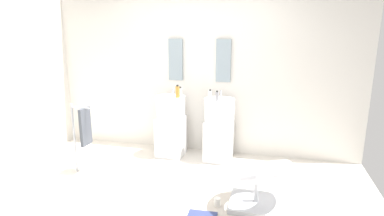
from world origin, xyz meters
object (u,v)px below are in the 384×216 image
Objects in this scene: pedestal_sink_left at (171,125)px; soap_bottle_grey at (217,96)px; soap_bottle_clear at (210,95)px; soap_bottle_white at (180,92)px; towel_rack at (84,128)px; magazine_navy at (202,216)px; lounge_chair at (257,177)px; coffee_mug at (217,202)px; pedestal_sink_right at (219,128)px; soap_bottle_amber at (178,92)px.

pedestal_sink_left is 0.90m from soap_bottle_grey.
soap_bottle_white is at bearing 169.75° from soap_bottle_clear.
towel_rack reaches higher than magazine_navy.
lounge_chair is (1.35, -1.20, -0.13)m from pedestal_sink_left.
soap_bottle_grey is (0.12, -0.09, 0.00)m from soap_bottle_clear.
lounge_chair is 7.87× the size of soap_bottle_clear.
coffee_mug is (0.95, -1.30, -0.43)m from pedestal_sink_left.
pedestal_sink_right is 0.53m from soap_bottle_grey.
pedestal_sink_left is 0.79m from soap_bottle_clear.
soap_bottle_clear is at bearing 122.96° from lounge_chair.
soap_bottle_white reaches higher than pedestal_sink_left.
pedestal_sink_right is 7.37× the size of soap_bottle_clear.
pedestal_sink_right is 11.57× the size of coffee_mug.
soap_bottle_amber is 1.31× the size of soap_bottle_grey.
lounge_chair is 1.15× the size of towel_rack.
soap_bottle_amber is at bearing -97.21° from soap_bottle_white.
lounge_chair is at bearing -45.49° from soap_bottle_white.
soap_bottle_grey is (0.59, -0.08, -0.02)m from soap_bottle_amber.
lounge_chair is (0.62, -1.20, -0.13)m from pedestal_sink_right.
magazine_navy is (1.75, -0.68, -0.61)m from towel_rack.
soap_bottle_white is at bearing 134.51° from lounge_chair.
soap_bottle_amber is 1.34× the size of soap_bottle_clear.
towel_rack is 3.17× the size of magazine_navy.
pedestal_sink_right is at bearing 84.79° from soap_bottle_grey.
soap_bottle_grey is (-0.63, 1.06, 0.64)m from lounge_chair.
magazine_navy is at bearing -85.59° from soap_bottle_grey.
soap_bottle_clear is (-0.23, 1.51, 0.96)m from magazine_navy.
pedestal_sink_right is 7.20× the size of soap_bottle_grey.
lounge_chair is at bearing 33.23° from magazine_navy.
magazine_navy is at bearing -66.57° from soap_bottle_white.
pedestal_sink_left is at bearing 169.01° from soap_bottle_grey.
pedestal_sink_left is 11.57× the size of coffee_mug.
soap_bottle_clear is (0.61, -0.05, 0.51)m from pedestal_sink_left.
pedestal_sink_right is 1.35m from lounge_chair.
towel_rack is 6.85× the size of soap_bottle_clear.
pedestal_sink_left reaches higher than lounge_chair.
coffee_mug is at bearing -165.46° from lounge_chair.
soap_bottle_white reaches higher than soap_bottle_clear.
pedestal_sink_left reaches higher than towel_rack.
soap_bottle_amber is at bearing 123.30° from coffee_mug.
towel_rack is at bearing 172.24° from lounge_chair.
magazine_navy is 1.72m from soap_bottle_grey.
pedestal_sink_left is at bearing 180.00° from pedestal_sink_right.
soap_bottle_grey is at bearing 92.35° from magazine_navy.
soap_bottle_amber reaches higher than soap_bottle_white.
soap_bottle_grey is at bearing 120.71° from lounge_chair.
towel_rack is at bearing 167.43° from coffee_mug.
soap_bottle_amber reaches higher than soap_bottle_grey.
magazine_navy is 1.81m from soap_bottle_clear.
pedestal_sink_right is at bearing 0.00° from pedestal_sink_left.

